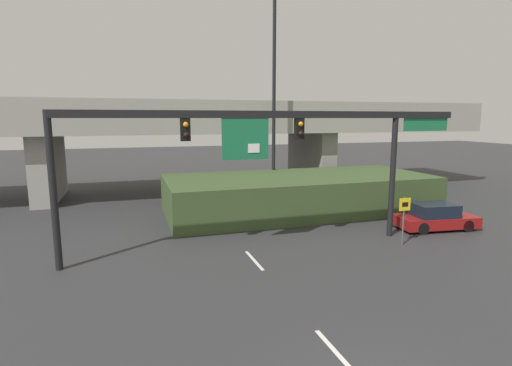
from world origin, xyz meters
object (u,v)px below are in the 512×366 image
object	(u,v)px
speed_limit_sign	(404,214)
highway_light_pole_near	(274,72)
signal_gantry	(270,137)
parked_sedan_near_right	(435,217)

from	to	relation	value
speed_limit_sign	highway_light_pole_near	bearing A→B (deg)	101.80
signal_gantry	highway_light_pole_near	size ratio (longest dim) A/B	1.07
signal_gantry	speed_limit_sign	world-z (taller)	signal_gantry
signal_gantry	highway_light_pole_near	xyz separation A→B (m)	(3.82, 9.93, 3.98)
speed_limit_sign	parked_sedan_near_right	distance (m)	4.02
parked_sedan_near_right	signal_gantry	bearing A→B (deg)	-171.35
speed_limit_sign	highway_light_pole_near	size ratio (longest dim) A/B	0.13
signal_gantry	parked_sedan_near_right	bearing A→B (deg)	1.93
speed_limit_sign	signal_gantry	bearing A→B (deg)	166.51
signal_gantry	speed_limit_sign	size ratio (longest dim) A/B	8.07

